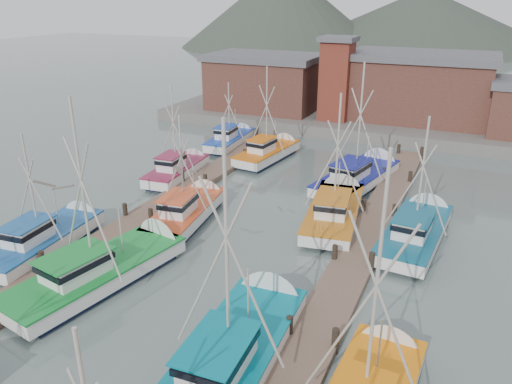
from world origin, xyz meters
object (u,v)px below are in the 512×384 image
at_px(boat_4, 107,268).
at_px(boat_12, 270,152).
at_px(lookout_tower, 336,78).
at_px(boat_8, 189,210).

relative_size(boat_4, boat_12, 1.20).
bearing_deg(boat_12, lookout_tower, 86.08).
height_order(boat_4, boat_12, boat_4).
bearing_deg(lookout_tower, boat_12, -101.13).
distance_m(boat_4, boat_8, 8.07).
distance_m(boat_8, boat_12, 14.01).
height_order(boat_8, boat_12, boat_12).
relative_size(lookout_tower, boat_12, 0.96).
height_order(boat_4, boat_8, boat_4).
bearing_deg(boat_8, lookout_tower, 77.60).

